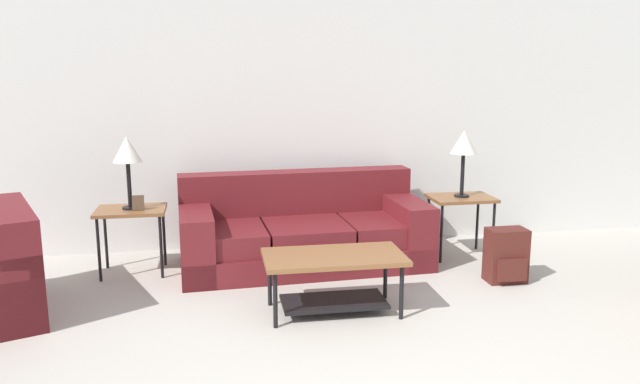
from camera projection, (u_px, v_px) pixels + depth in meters
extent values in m
cube|color=silver|center=(306.00, 117.00, 6.22)|extent=(9.17, 0.06, 2.60)
cube|color=maroon|center=(304.00, 254.00, 5.73)|extent=(2.27, 1.11, 0.22)
cube|color=maroon|center=(223.00, 237.00, 5.50)|extent=(0.77, 0.93, 0.20)
cube|color=maroon|center=(305.00, 232.00, 5.67)|extent=(0.77, 0.93, 0.20)
cube|color=maroon|center=(382.00, 227.00, 5.83)|extent=(0.77, 0.93, 0.20)
cube|color=maroon|center=(296.00, 192.00, 5.98)|extent=(2.23, 0.39, 0.40)
cube|color=maroon|center=(196.00, 241.00, 5.48)|extent=(0.34, 1.00, 0.58)
cube|color=maroon|center=(404.00, 228.00, 5.91)|extent=(0.34, 1.00, 0.58)
cube|color=maroon|center=(12.00, 233.00, 4.56)|extent=(0.65, 1.13, 0.40)
cube|color=brown|center=(334.00, 257.00, 4.57)|extent=(1.03, 0.55, 0.04)
cylinder|color=black|center=(275.00, 300.00, 4.33)|extent=(0.03, 0.03, 0.41)
cylinder|color=black|center=(402.00, 292.00, 4.49)|extent=(0.03, 0.03, 0.41)
cylinder|color=black|center=(270.00, 280.00, 4.75)|extent=(0.03, 0.03, 0.41)
cylinder|color=black|center=(385.00, 273.00, 4.90)|extent=(0.03, 0.03, 0.41)
cube|color=black|center=(334.00, 302.00, 4.64)|extent=(0.77, 0.38, 0.02)
cube|color=brown|center=(131.00, 210.00, 5.42)|extent=(0.59, 0.44, 0.03)
cylinder|color=black|center=(99.00, 250.00, 5.26)|extent=(0.03, 0.03, 0.55)
cylinder|color=black|center=(161.00, 247.00, 5.35)|extent=(0.03, 0.03, 0.55)
cylinder|color=black|center=(106.00, 239.00, 5.61)|extent=(0.03, 0.03, 0.55)
cylinder|color=black|center=(164.00, 236.00, 5.70)|extent=(0.03, 0.03, 0.55)
cube|color=brown|center=(461.00, 198.00, 5.93)|extent=(0.59, 0.44, 0.03)
cylinder|color=black|center=(441.00, 234.00, 5.77)|extent=(0.03, 0.03, 0.55)
cylinder|color=black|center=(493.00, 231.00, 5.86)|extent=(0.03, 0.03, 0.55)
cylinder|color=black|center=(428.00, 224.00, 6.12)|extent=(0.03, 0.03, 0.55)
cylinder|color=black|center=(477.00, 222.00, 6.21)|extent=(0.03, 0.03, 0.55)
cylinder|color=black|center=(131.00, 208.00, 5.42)|extent=(0.14, 0.14, 0.02)
cylinder|color=black|center=(129.00, 184.00, 5.38)|extent=(0.04, 0.04, 0.39)
cone|color=white|center=(127.00, 149.00, 5.32)|extent=(0.25, 0.25, 0.22)
cylinder|color=black|center=(461.00, 196.00, 5.93)|extent=(0.14, 0.14, 0.02)
cylinder|color=black|center=(462.00, 174.00, 5.88)|extent=(0.04, 0.04, 0.39)
cone|color=white|center=(464.00, 142.00, 5.82)|extent=(0.25, 0.25, 0.22)
cube|color=#4C1E19|center=(506.00, 255.00, 5.28)|extent=(0.33, 0.21, 0.46)
cube|color=#4C1E19|center=(512.00, 270.00, 5.18)|extent=(0.25, 0.05, 0.18)
cylinder|color=#4C1E19|center=(490.00, 249.00, 5.38)|extent=(0.02, 0.02, 0.34)
cylinder|color=#4C1E19|center=(509.00, 248.00, 5.41)|extent=(0.02, 0.02, 0.34)
cube|color=#4C3828|center=(138.00, 203.00, 5.36)|extent=(0.10, 0.04, 0.13)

